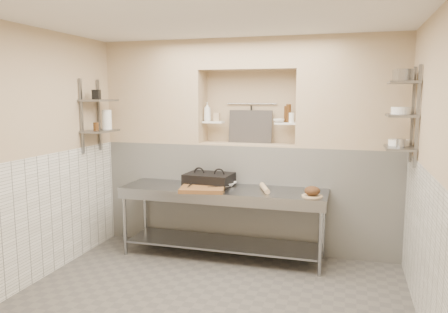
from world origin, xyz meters
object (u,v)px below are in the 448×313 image
at_px(panini_press, 209,180).
at_px(bowl_alcove, 279,121).
at_px(mixing_bowl, 227,184).
at_px(prep_table, 223,208).
at_px(bread_loaf, 312,191).
at_px(jug_left, 107,120).
at_px(bottle_soap, 207,112).
at_px(rolling_pin, 265,188).
at_px(cutting_board, 202,189).

height_order(panini_press, bowl_alcove, bowl_alcove).
bearing_deg(mixing_bowl, prep_table, -95.48).
bearing_deg(prep_table, bread_loaf, -6.94).
distance_m(panini_press, jug_left, 1.61).
bearing_deg(bottle_soap, jug_left, -157.75).
xyz_separation_m(mixing_bowl, bowl_alcove, (0.60, 0.40, 0.81)).
height_order(rolling_pin, bottle_soap, bottle_soap).
distance_m(rolling_pin, bottle_soap, 1.40).
height_order(panini_press, bread_loaf, panini_press).
height_order(prep_table, jug_left, jug_left).
height_order(bottle_soap, jug_left, bottle_soap).
height_order(mixing_bowl, bottle_soap, bottle_soap).
relative_size(mixing_bowl, bottle_soap, 0.92).
xyz_separation_m(mixing_bowl, bottle_soap, (-0.40, 0.42, 0.91)).
xyz_separation_m(prep_table, panini_press, (-0.22, 0.12, 0.34)).
distance_m(prep_table, bottle_soap, 1.38).
relative_size(cutting_board, bottle_soap, 2.06).
bearing_deg(mixing_bowl, cutting_board, -121.00).
height_order(mixing_bowl, rolling_pin, rolling_pin).
relative_size(panini_press, bowl_alcove, 4.17).
bearing_deg(bottle_soap, rolling_pin, -30.28).
xyz_separation_m(rolling_pin, jug_left, (-2.17, 0.02, 0.81)).
distance_m(prep_table, panini_press, 0.42).
height_order(cutting_board, jug_left, jug_left).
bearing_deg(rolling_pin, jug_left, 179.45).
distance_m(panini_press, bread_loaf, 1.36).
relative_size(prep_table, jug_left, 10.05).
xyz_separation_m(cutting_board, rolling_pin, (0.73, 0.23, 0.01)).
xyz_separation_m(cutting_board, bowl_alcove, (0.81, 0.75, 0.81)).
height_order(mixing_bowl, bowl_alcove, bowl_alcove).
bearing_deg(cutting_board, panini_press, 93.36).
bearing_deg(panini_press, jug_left, -172.99).
bearing_deg(cutting_board, rolling_pin, 17.57).
bearing_deg(cutting_board, prep_table, 47.23).
relative_size(prep_table, bottle_soap, 10.01).
xyz_separation_m(bottle_soap, bowl_alcove, (0.99, -0.02, -0.11)).
bearing_deg(prep_table, rolling_pin, 1.97).
bearing_deg(rolling_pin, cutting_board, -162.43).
distance_m(mixing_bowl, rolling_pin, 0.53).
bearing_deg(cutting_board, bottle_soap, 103.56).
distance_m(cutting_board, jug_left, 1.68).
bearing_deg(prep_table, panini_press, 151.80).
bearing_deg(prep_table, cutting_board, -132.77).
bearing_deg(bread_loaf, mixing_bowl, 166.16).
distance_m(cutting_board, bottle_soap, 1.21).
bearing_deg(bottle_soap, prep_table, -55.37).
bearing_deg(panini_press, rolling_pin, -3.52).
height_order(rolling_pin, jug_left, jug_left).
xyz_separation_m(cutting_board, mixing_bowl, (0.21, 0.35, 0.01)).
distance_m(mixing_bowl, jug_left, 1.84).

